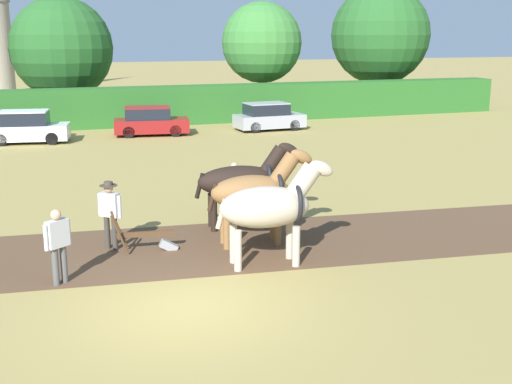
# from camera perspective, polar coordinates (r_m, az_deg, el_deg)

# --- Properties ---
(ground_plane) EXTENTS (240.00, 240.00, 0.00)m
(ground_plane) POSITION_cam_1_polar(r_m,az_deg,el_deg) (12.77, -6.36, -10.36)
(ground_plane) COLOR #998447
(plowed_furrow_strip) EXTENTS (27.18, 7.28, 0.01)m
(plowed_furrow_strip) POSITION_cam_1_polar(r_m,az_deg,el_deg) (16.16, -14.66, -5.46)
(plowed_furrow_strip) COLOR brown
(plowed_furrow_strip) RESTS_ON ground
(hedgerow) EXTENTS (55.91, 1.89, 2.25)m
(hedgerow) POSITION_cam_1_polar(r_m,az_deg,el_deg) (38.36, -15.65, 7.16)
(hedgerow) COLOR #286023
(hedgerow) RESTS_ON ground
(tree_center_left) EXTENTS (6.41, 6.41, 7.60)m
(tree_center_left) POSITION_cam_1_polar(r_m,az_deg,el_deg) (43.25, -16.87, 12.12)
(tree_center_left) COLOR #423323
(tree_center_left) RESTS_ON ground
(tree_center) EXTENTS (5.37, 5.37, 7.41)m
(tree_center) POSITION_cam_1_polar(r_m,az_deg,el_deg) (43.98, 0.52, 13.13)
(tree_center) COLOR #4C3823
(tree_center) RESTS_ON ground
(tree_center_right) EXTENTS (7.21, 7.21, 8.82)m
(tree_center_right) POSITION_cam_1_polar(r_m,az_deg,el_deg) (49.29, 10.99, 13.53)
(tree_center_right) COLOR #423323
(tree_center_right) RESTS_ON ground
(draft_horse_lead_left) EXTENTS (2.82, 1.25, 2.50)m
(draft_horse_lead_left) POSITION_cam_1_polar(r_m,az_deg,el_deg) (14.67, 1.22, -1.28)
(draft_horse_lead_left) COLOR #B2A38E
(draft_horse_lead_left) RESTS_ON ground
(draft_horse_lead_right) EXTENTS (2.76, 1.12, 2.49)m
(draft_horse_lead_right) POSITION_cam_1_polar(r_m,az_deg,el_deg) (16.12, -0.07, 0.05)
(draft_horse_lead_right) COLOR brown
(draft_horse_lead_right) RESTS_ON ground
(draft_horse_trail_left) EXTENTS (2.97, 1.14, 2.41)m
(draft_horse_trail_left) POSITION_cam_1_polar(r_m,az_deg,el_deg) (17.60, -1.15, 1.04)
(draft_horse_trail_left) COLOR black
(draft_horse_trail_left) RESTS_ON ground
(plow) EXTENTS (1.65, 0.52, 1.13)m
(plow) POSITION_cam_1_polar(r_m,az_deg,el_deg) (16.07, -9.32, -4.12)
(plow) COLOR #4C331E
(plow) RESTS_ON ground
(farmer_at_plow) EXTENTS (0.52, 0.48, 1.73)m
(farmer_at_plow) POSITION_cam_1_polar(r_m,az_deg,el_deg) (16.21, -12.87, -1.54)
(farmer_at_plow) COLOR #38332D
(farmer_at_plow) RESTS_ON ground
(farmer_beside_team) EXTENTS (0.53, 0.42, 1.53)m
(farmer_beside_team) POSITION_cam_1_polar(r_m,az_deg,el_deg) (19.18, -1.92, 0.71)
(farmer_beside_team) COLOR #4C4C4C
(farmer_beside_team) RESTS_ON ground
(farmer_onlooker_left) EXTENTS (0.57, 0.44, 1.65)m
(farmer_onlooker_left) POSITION_cam_1_polar(r_m,az_deg,el_deg) (14.25, -17.20, -4.19)
(farmer_onlooker_left) COLOR #4C4C4C
(farmer_onlooker_left) RESTS_ON ground
(parked_car_left) EXTENTS (4.09, 2.41, 1.60)m
(parked_car_left) POSITION_cam_1_polar(r_m,az_deg,el_deg) (33.80, -19.68, 5.41)
(parked_car_left) COLOR silver
(parked_car_left) RESTS_ON ground
(parked_car_center_left) EXTENTS (4.12, 2.35, 1.52)m
(parked_car_center_left) POSITION_cam_1_polar(r_m,az_deg,el_deg) (34.80, -9.38, 6.20)
(parked_car_center_left) COLOR maroon
(parked_car_center_left) RESTS_ON ground
(parked_car_center) EXTENTS (3.89, 1.94, 1.54)m
(parked_car_center) POSITION_cam_1_polar(r_m,az_deg,el_deg) (36.24, 1.11, 6.68)
(parked_car_center) COLOR #9E9EA8
(parked_car_center) RESTS_ON ground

